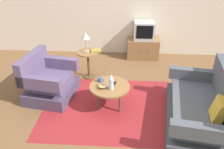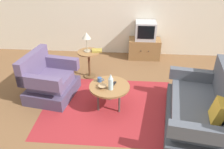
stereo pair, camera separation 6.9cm
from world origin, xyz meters
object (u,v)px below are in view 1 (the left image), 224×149
object	(u,v)px
side_table	(88,59)
tv_stand	(143,48)
table_lamp	(86,37)
couch	(200,110)
bowl	(103,87)
book	(96,51)
vase	(111,82)
armchair	(49,82)
coffee_table	(110,88)
mug	(100,80)
television	(144,30)
tv_remote_dark	(114,84)

from	to	relation	value
side_table	tv_stand	size ratio (longest dim) A/B	0.77
table_lamp	couch	bearing A→B (deg)	-35.84
bowl	book	bearing A→B (deg)	101.83
couch	table_lamp	bearing A→B (deg)	63.23
tv_stand	book	size ratio (longest dim) A/B	3.37
tv_stand	vase	size ratio (longest dim) A/B	2.77
armchair	tv_stand	xyz separation A→B (m)	(1.92, 1.89, -0.05)
tv_stand	side_table	bearing A→B (deg)	-138.89
book	coffee_table	bearing A→B (deg)	-80.83
coffee_table	side_table	world-z (taller)	side_table
coffee_table	table_lamp	distance (m)	1.35
side_table	mug	world-z (taller)	side_table
tv_stand	mug	size ratio (longest dim) A/B	6.76
side_table	bowl	size ratio (longest dim) A/B	4.31
side_table	vase	world-z (taller)	vase
side_table	television	bearing A→B (deg)	41.41
couch	book	distance (m)	2.42
television	bowl	distance (m)	2.45
vase	bowl	world-z (taller)	vase
vase	book	distance (m)	1.28
couch	mug	world-z (taller)	couch
couch	bowl	bearing A→B (deg)	88.22
armchair	side_table	world-z (taller)	armchair
table_lamp	tv_remote_dark	size ratio (longest dim) A/B	2.86
tv_stand	book	xyz separation A→B (m)	(-1.09, -1.08, 0.38)
coffee_table	mug	xyz separation A→B (m)	(-0.19, 0.13, 0.08)
television	bowl	world-z (taller)	television
couch	tv_stand	xyz separation A→B (m)	(-0.77, 2.59, -0.05)
armchair	television	bearing A→B (deg)	144.15
coffee_table	table_lamp	world-z (taller)	table_lamp
tv_stand	television	bearing A→B (deg)	90.00
couch	vase	size ratio (longest dim) A/B	6.20
vase	tv_remote_dark	bearing A→B (deg)	74.63
armchair	television	world-z (taller)	television
side_table	vase	size ratio (longest dim) A/B	2.12
couch	vase	world-z (taller)	couch
couch	book	size ratio (longest dim) A/B	7.57
television	bowl	bearing A→B (deg)	-110.02
armchair	tv_stand	bearing A→B (deg)	143.97
vase	tv_remote_dark	xyz separation A→B (m)	(0.04, 0.16, -0.13)
tv_stand	book	bearing A→B (deg)	-135.31
tv_stand	bowl	size ratio (longest dim) A/B	5.62
armchair	book	distance (m)	1.21
armchair	mug	world-z (taller)	armchair
side_table	tv_stand	bearing A→B (deg)	41.11
couch	side_table	bearing A→B (deg)	63.03
mug	tv_remote_dark	world-z (taller)	mug
table_lamp	mug	world-z (taller)	table_lamp
side_table	bowl	distance (m)	1.25
television	coffee_table	bearing A→B (deg)	-108.09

